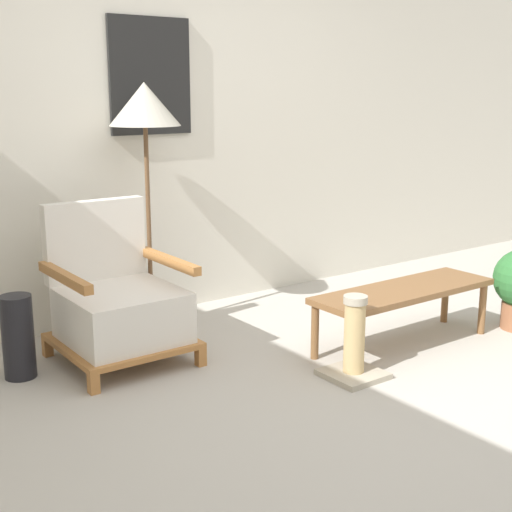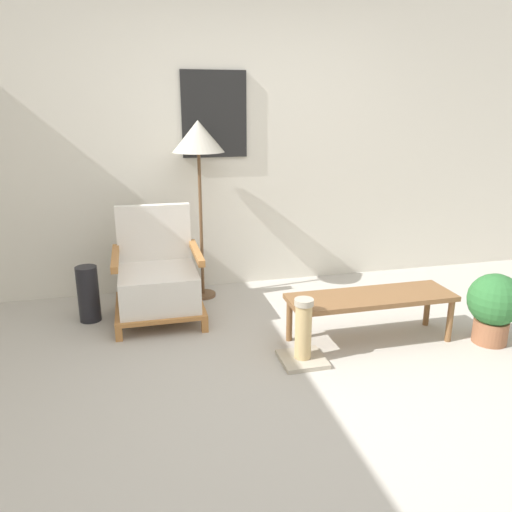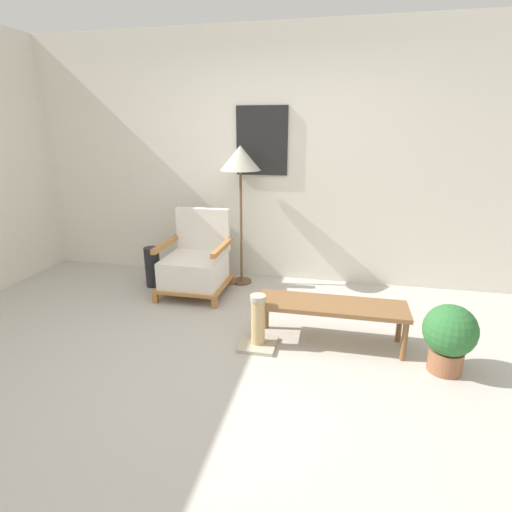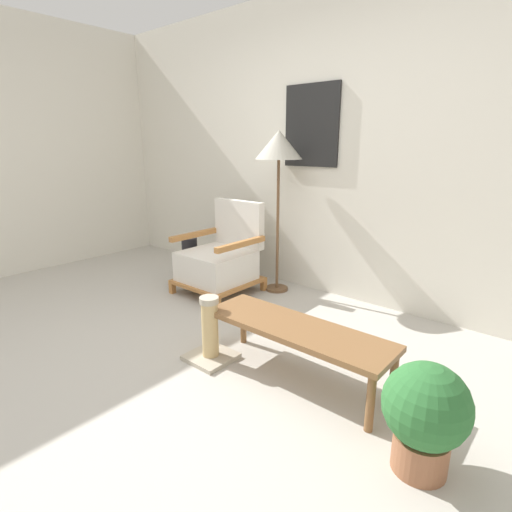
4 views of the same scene
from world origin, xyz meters
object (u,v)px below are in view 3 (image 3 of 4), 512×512
Objects in this scene: potted_plant at (449,335)px; floor_lamp at (240,163)px; coffee_table at (331,308)px; vase at (153,267)px; armchair at (196,264)px; scratching_post at (258,327)px.

floor_lamp is at bearing 143.27° from potted_plant.
coffee_table is 2.68× the size of vase.
coffee_table is at bearing 164.62° from potted_plant.
potted_plant is (2.26, -1.01, -0.03)m from armchair.
armchair is at bearing -136.85° from floor_lamp.
armchair is at bearing -7.60° from vase.
scratching_post is at bearing -36.20° from vase.
floor_lamp is at bearing 18.08° from vase.
potted_plant is 1.40m from scratching_post.
floor_lamp is 1.49m from vase.
potted_plant is at bearing -2.17° from scratching_post.
vase is (-0.94, -0.31, -1.12)m from floor_lamp.
armchair reaches higher than potted_plant.
scratching_post is at bearing -162.60° from coffee_table.
coffee_table is at bearing -23.47° from vase.
floor_lamp is 3.42× the size of vase.
scratching_post reaches higher than coffee_table.
armchair is 1.95× the size of vase.
armchair is 1.69× the size of potted_plant.
floor_lamp is 3.42× the size of scratching_post.
floor_lamp is 1.86m from coffee_table.
floor_lamp is at bearing 131.62° from coffee_table.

